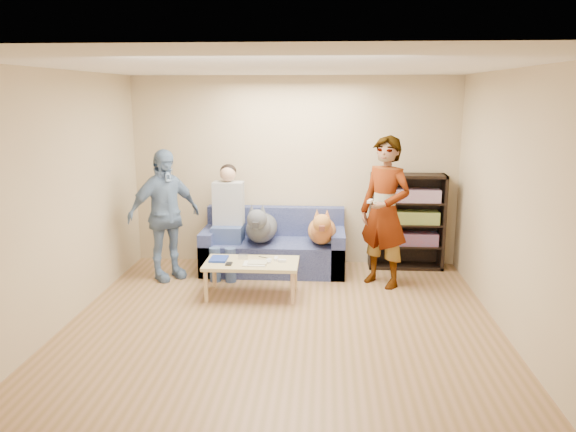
# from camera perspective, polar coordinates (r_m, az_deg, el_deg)

# --- Properties ---
(ground) EXTENTS (5.00, 5.00, 0.00)m
(ground) POSITION_cam_1_polar(r_m,az_deg,el_deg) (5.75, -0.82, -11.89)
(ground) COLOR olive
(ground) RESTS_ON ground
(ceiling) EXTENTS (5.00, 5.00, 0.00)m
(ceiling) POSITION_cam_1_polar(r_m,az_deg,el_deg) (5.25, -0.91, 14.95)
(ceiling) COLOR white
(ceiling) RESTS_ON ground
(wall_back) EXTENTS (4.50, 0.00, 4.50)m
(wall_back) POSITION_cam_1_polar(r_m,az_deg,el_deg) (7.81, 0.64, 4.56)
(wall_back) COLOR tan
(wall_back) RESTS_ON ground
(wall_front) EXTENTS (4.50, 0.00, 4.50)m
(wall_front) POSITION_cam_1_polar(r_m,az_deg,el_deg) (2.96, -4.86, -8.78)
(wall_front) COLOR tan
(wall_front) RESTS_ON ground
(wall_left) EXTENTS (0.00, 5.00, 5.00)m
(wall_left) POSITION_cam_1_polar(r_m,az_deg,el_deg) (5.97, -22.93, 1.12)
(wall_left) COLOR tan
(wall_left) RESTS_ON ground
(wall_right) EXTENTS (0.00, 5.00, 5.00)m
(wall_right) POSITION_cam_1_polar(r_m,az_deg,el_deg) (5.64, 22.59, 0.53)
(wall_right) COLOR tan
(wall_right) RESTS_ON ground
(blanket) EXTENTS (0.42, 0.36, 0.15)m
(blanket) POSITION_cam_1_polar(r_m,az_deg,el_deg) (7.41, 4.30, -2.22)
(blanket) COLOR #B9BABE
(blanket) RESTS_ON sofa
(person_standing_right) EXTENTS (0.81, 0.78, 1.87)m
(person_standing_right) POSITION_cam_1_polar(r_m,az_deg,el_deg) (6.99, 9.81, 0.39)
(person_standing_right) COLOR gray
(person_standing_right) RESTS_ON ground
(person_standing_left) EXTENTS (1.00, 0.98, 1.68)m
(person_standing_left) POSITION_cam_1_polar(r_m,az_deg,el_deg) (7.33, -12.46, 0.10)
(person_standing_left) COLOR #708DB4
(person_standing_left) RESTS_ON ground
(held_controller) EXTENTS (0.08, 0.13, 0.03)m
(held_controller) POSITION_cam_1_polar(r_m,az_deg,el_deg) (6.74, 8.34, 1.51)
(held_controller) COLOR white
(held_controller) RESTS_ON person_standing_right
(notebook_blue) EXTENTS (0.20, 0.26, 0.03)m
(notebook_blue) POSITION_cam_1_polar(r_m,az_deg,el_deg) (6.75, -7.04, -4.35)
(notebook_blue) COLOR #1B3498
(notebook_blue) RESTS_ON coffee_table
(papers) EXTENTS (0.26, 0.20, 0.02)m
(papers) POSITION_cam_1_polar(r_m,az_deg,el_deg) (6.54, -3.40, -4.87)
(papers) COLOR silver
(papers) RESTS_ON coffee_table
(magazine) EXTENTS (0.22, 0.17, 0.01)m
(magazine) POSITION_cam_1_polar(r_m,az_deg,el_deg) (6.55, -3.11, -4.71)
(magazine) COLOR beige
(magazine) RESTS_ON coffee_table
(camera_silver) EXTENTS (0.11, 0.06, 0.05)m
(camera_silver) POSITION_cam_1_polar(r_m,az_deg,el_deg) (6.76, -4.60, -4.14)
(camera_silver) COLOR #B6B7BB
(camera_silver) RESTS_ON coffee_table
(controller_a) EXTENTS (0.04, 0.13, 0.03)m
(controller_a) POSITION_cam_1_polar(r_m,az_deg,el_deg) (6.70, -1.23, -4.35)
(controller_a) COLOR white
(controller_a) RESTS_ON coffee_table
(controller_b) EXTENTS (0.09, 0.06, 0.03)m
(controller_b) POSITION_cam_1_polar(r_m,az_deg,el_deg) (6.62, -0.59, -4.56)
(controller_b) COLOR silver
(controller_b) RESTS_ON coffee_table
(headphone_cup_a) EXTENTS (0.07, 0.07, 0.02)m
(headphone_cup_a) POSITION_cam_1_polar(r_m,az_deg,el_deg) (6.60, -2.01, -4.67)
(headphone_cup_a) COLOR silver
(headphone_cup_a) RESTS_ON coffee_table
(headphone_cup_b) EXTENTS (0.07, 0.07, 0.02)m
(headphone_cup_b) POSITION_cam_1_polar(r_m,az_deg,el_deg) (6.67, -1.94, -4.47)
(headphone_cup_b) COLOR white
(headphone_cup_b) RESTS_ON coffee_table
(pen_orange) EXTENTS (0.13, 0.06, 0.01)m
(pen_orange) POSITION_cam_1_polar(r_m,az_deg,el_deg) (6.49, -4.08, -5.04)
(pen_orange) COLOR #CF5A1D
(pen_orange) RESTS_ON coffee_table
(pen_black) EXTENTS (0.13, 0.08, 0.01)m
(pen_black) POSITION_cam_1_polar(r_m,az_deg,el_deg) (6.80, -2.51, -4.21)
(pen_black) COLOR black
(pen_black) RESTS_ON coffee_table
(wallet) EXTENTS (0.07, 0.12, 0.02)m
(wallet) POSITION_cam_1_polar(r_m,az_deg,el_deg) (6.56, -6.03, -4.85)
(wallet) COLOR black
(wallet) RESTS_ON coffee_table
(sofa) EXTENTS (1.90, 0.85, 0.82)m
(sofa) POSITION_cam_1_polar(r_m,az_deg,el_deg) (7.64, -1.42, -3.43)
(sofa) COLOR #515B93
(sofa) RESTS_ON ground
(person_seated) EXTENTS (0.40, 0.73, 1.47)m
(person_seated) POSITION_cam_1_polar(r_m,az_deg,el_deg) (7.48, -6.17, 0.03)
(person_seated) COLOR #39497E
(person_seated) RESTS_ON sofa
(dog_gray) EXTENTS (0.41, 1.25, 0.60)m
(dog_gray) POSITION_cam_1_polar(r_m,az_deg,el_deg) (7.41, -2.78, -1.10)
(dog_gray) COLOR #484B52
(dog_gray) RESTS_ON sofa
(dog_tan) EXTENTS (0.37, 1.15, 0.54)m
(dog_tan) POSITION_cam_1_polar(r_m,az_deg,el_deg) (7.35, 3.47, -1.40)
(dog_tan) COLOR #C5653C
(dog_tan) RESTS_ON sofa
(coffee_table) EXTENTS (1.10, 0.60, 0.42)m
(coffee_table) POSITION_cam_1_polar(r_m,az_deg,el_deg) (6.66, -3.71, -5.05)
(coffee_table) COLOR #CDBB7E
(coffee_table) RESTS_ON ground
(bookshelf) EXTENTS (1.00, 0.34, 1.30)m
(bookshelf) POSITION_cam_1_polar(r_m,az_deg,el_deg) (7.82, 11.97, -0.33)
(bookshelf) COLOR black
(bookshelf) RESTS_ON ground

